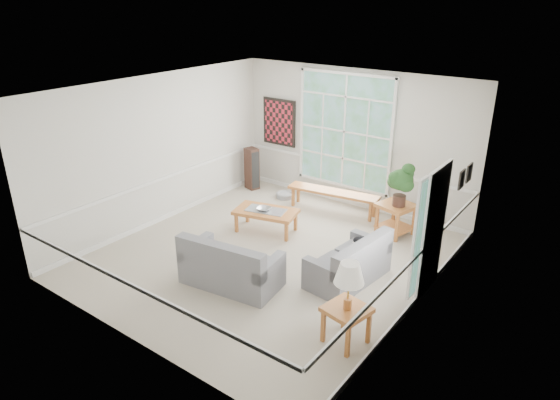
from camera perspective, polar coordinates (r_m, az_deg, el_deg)
The scene contains 24 objects.
floor at distance 9.14m, azimuth -1.26°, elevation -6.36°, with size 5.50×6.00×0.01m, color #ADA18E.
ceiling at distance 8.11m, azimuth -1.44°, elevation 12.52°, with size 5.50×6.00×0.02m, color white.
wall_back at distance 10.92m, azimuth 8.36°, elevation 6.88°, with size 5.50×0.02×3.00m, color silver.
wall_front at distance 6.59m, azimuth -17.50°, elevation -4.85°, with size 5.50×0.02×3.00m, color silver.
wall_left at distance 10.34m, azimuth -13.58°, elevation 5.58°, with size 0.02×6.00×3.00m, color silver.
wall_right at distance 7.28m, azimuth 16.08°, elevation -1.99°, with size 0.02×6.00×3.00m, color silver.
window_back at distance 10.94m, azimuth 7.38°, elevation 7.78°, with size 2.30×0.08×2.40m, color white.
entry_door at distance 8.00m, azimuth 17.04°, elevation -3.38°, with size 0.08×0.90×2.10m, color white.
door_sidelight at distance 7.42m, azimuth 15.42°, elevation -4.45°, with size 0.08×0.26×1.90m, color white.
wall_art at distance 11.86m, azimuth -0.12°, elevation 8.88°, with size 0.90×0.06×1.10m, color maroon.
wall_frame_near at distance 8.84m, azimuth 20.00°, elevation 2.25°, with size 0.04×0.26×0.32m, color black.
wall_frame_far at distance 9.20m, azimuth 20.76°, elevation 2.93°, with size 0.04×0.26×0.32m, color black.
loveseat_right at distance 8.30m, azimuth 7.81°, elevation -6.61°, with size 0.76×1.47×0.80m, color slate.
loveseat_front at distance 8.14m, azimuth -5.57°, elevation -6.88°, with size 1.58×0.82×0.85m, color slate.
coffee_table at distance 9.92m, azimuth -1.61°, elevation -2.38°, with size 1.22×0.67×0.45m, color #AF652D.
pewter_bowl at distance 9.79m, azimuth -1.85°, elevation -1.01°, with size 0.33×0.33×0.08m, color #9B9CA0.
window_bench at distance 10.88m, azimuth 6.04°, elevation -0.14°, with size 2.01×0.39×0.47m, color #AF652D.
end_table at distance 10.04m, azimuth 13.05°, elevation -2.13°, with size 0.63×0.63×0.63m, color #AF652D.
houseplant at distance 9.70m, azimuth 13.61°, elevation 1.71°, with size 0.50×0.50×0.86m, color #224A1E, non-canonical shape.
side_table at distance 7.00m, azimuth 7.56°, elevation -13.96°, with size 0.54×0.54×0.55m, color #AF652D.
table_lamp at distance 6.63m, azimuth 7.85°, elevation -9.75°, with size 0.40×0.40×0.69m, color white, non-canonical shape.
pet_bed at distance 11.60m, azimuth 0.57°, elevation 0.56°, with size 0.42×0.42×0.12m, color gray.
floor_speaker at distance 12.03m, azimuth -3.24°, elevation 3.61°, with size 0.31×0.25×1.01m, color #361F17.
cat at distance 8.69m, azimuth 9.37°, elevation -4.66°, with size 0.33×0.23×0.16m, color black.
Camera 1 is at (4.89, -6.32, 4.43)m, focal length 32.00 mm.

